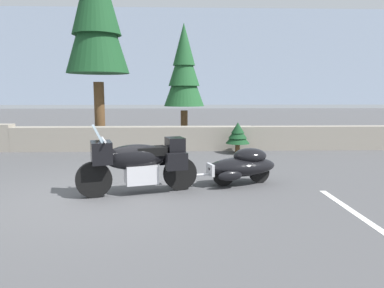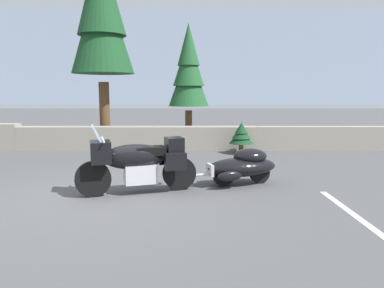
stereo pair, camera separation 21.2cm
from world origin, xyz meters
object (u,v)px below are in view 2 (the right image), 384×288
Objects in this scene: touring_motorcycle at (137,161)px; car_shaped_trailer at (243,165)px; pine_tree_secondary at (189,70)px; pine_tree_tall at (101,4)px.

touring_motorcycle is 2.21m from car_shaped_trailer.
pine_tree_secondary reaches higher than car_shaped_trailer.
pine_tree_tall reaches higher than car_shaped_trailer.
pine_tree_secondary is at bearing 81.64° from touring_motorcycle.
touring_motorcycle reaches higher than car_shaped_trailer.
car_shaped_trailer is at bearing -79.22° from pine_tree_secondary.
touring_motorcycle is 7.00m from pine_tree_secondary.
pine_tree_tall is at bearing -176.83° from pine_tree_secondary.
pine_tree_secondary is (0.97, 6.60, 2.14)m from touring_motorcycle.
pine_tree_tall is at bearing 125.89° from car_shaped_trailer.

